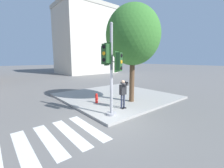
{
  "coord_description": "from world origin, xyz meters",
  "views": [
    {
      "loc": [
        -4.42,
        -5.48,
        3.04
      ],
      "look_at": [
        0.64,
        0.59,
        1.73
      ],
      "focal_mm": 24.0,
      "sensor_mm": 36.0,
      "label": 1
    }
  ],
  "objects": [
    {
      "name": "fire_hydrant",
      "position": [
        1.02,
        2.67,
        0.46
      ],
      "size": [
        0.18,
        0.24,
        0.65
      ],
      "color": "red",
      "rests_on": "sidewalk_corner"
    },
    {
      "name": "person_photographer",
      "position": [
        1.6,
        0.73,
        1.16
      ],
      "size": [
        0.5,
        0.53,
        1.7
      ],
      "color": "black",
      "rests_on": "sidewalk_corner"
    },
    {
      "name": "street_tree",
      "position": [
        3.11,
        1.42,
        4.56
      ],
      "size": [
        3.53,
        3.53,
        6.39
      ],
      "color": "brown",
      "rests_on": "sidewalk_corner"
    },
    {
      "name": "ground_plane",
      "position": [
        0.0,
        0.0,
        0.0
      ],
      "size": [
        160.0,
        160.0,
        0.0
      ],
      "primitive_type": "plane",
      "color": "slate"
    },
    {
      "name": "building_right",
      "position": [
        12.88,
        24.43,
        7.17
      ],
      "size": [
        11.46,
        9.41,
        14.3
      ],
      "color": "beige",
      "rests_on": "ground_plane"
    },
    {
      "name": "sidewalk_corner",
      "position": [
        3.5,
        3.5,
        0.07
      ],
      "size": [
        8.0,
        8.0,
        0.14
      ],
      "color": "#9E9B96",
      "rests_on": "ground_plane"
    },
    {
      "name": "traffic_signal_pole",
      "position": [
        0.31,
        0.32,
        2.73
      ],
      "size": [
        0.91,
        1.13,
        4.67
      ],
      "color": "#939399",
      "rests_on": "sidewalk_corner"
    },
    {
      "name": "crosswalk_stripes",
      "position": [
        -4.17,
        0.12,
        0.0
      ],
      "size": [
        6.4,
        3.04,
        0.01
      ],
      "color": "silver",
      "rests_on": "ground_plane"
    }
  ]
}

